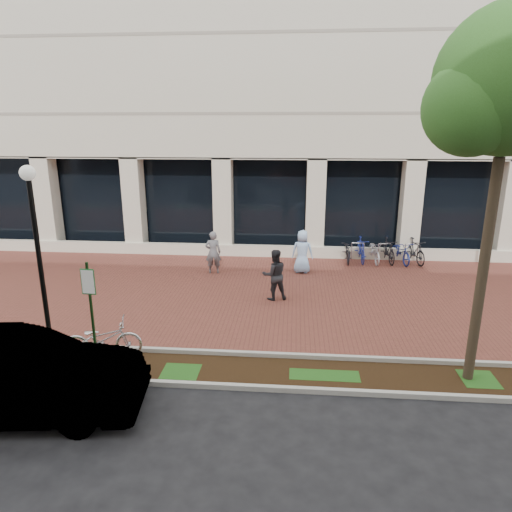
# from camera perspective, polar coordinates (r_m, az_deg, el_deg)

# --- Properties ---
(ground) EXTENTS (120.00, 120.00, 0.00)m
(ground) POSITION_cam_1_polar(r_m,az_deg,el_deg) (15.73, 0.53, -4.59)
(ground) COLOR black
(ground) RESTS_ON ground
(brick_plaza) EXTENTS (40.00, 9.00, 0.01)m
(brick_plaza) POSITION_cam_1_polar(r_m,az_deg,el_deg) (15.73, 0.53, -4.57)
(brick_plaza) COLOR brown
(brick_plaza) RESTS_ON ground
(planting_strip) EXTENTS (40.00, 1.50, 0.01)m
(planting_strip) POSITION_cam_1_polar(r_m,az_deg,el_deg) (10.99, -1.63, -14.22)
(planting_strip) COLOR black
(planting_strip) RESTS_ON ground
(curb_plaza_side) EXTENTS (40.00, 0.12, 0.12)m
(curb_plaza_side) POSITION_cam_1_polar(r_m,az_deg,el_deg) (11.62, -1.21, -12.13)
(curb_plaza_side) COLOR #AEADA4
(curb_plaza_side) RESTS_ON ground
(curb_street_side) EXTENTS (40.00, 0.12, 0.12)m
(curb_street_side) POSITION_cam_1_polar(r_m,az_deg,el_deg) (10.33, -2.12, -16.04)
(curb_street_side) COLOR #AEADA4
(curb_street_side) RESTS_ON ground
(near_office_building) EXTENTS (40.00, 12.12, 16.00)m
(near_office_building) POSITION_cam_1_polar(r_m,az_deg,el_deg) (25.58, 2.59, 26.18)
(near_office_building) COLOR beige
(near_office_building) RESTS_ON ground
(parking_sign) EXTENTS (0.34, 0.07, 2.56)m
(parking_sign) POSITION_cam_1_polar(r_m,az_deg,el_deg) (11.30, -20.00, -5.31)
(parking_sign) COLOR #153B16
(parking_sign) RESTS_ON ground
(lamppost) EXTENTS (0.36, 0.36, 4.67)m
(lamppost) POSITION_cam_1_polar(r_m,az_deg,el_deg) (12.15, -25.57, 0.56)
(lamppost) COLOR black
(lamppost) RESTS_ON ground
(street_tree) EXTENTS (3.43, 2.86, 7.80)m
(street_tree) POSITION_cam_1_polar(r_m,az_deg,el_deg) (10.45, 29.25, 17.54)
(street_tree) COLOR #413325
(street_tree) RESTS_ON ground
(locked_bicycle) EXTENTS (2.00, 1.07, 1.00)m
(locked_bicycle) POSITION_cam_1_polar(r_m,az_deg,el_deg) (11.96, -18.66, -9.80)
(locked_bicycle) COLOR silver
(locked_bicycle) RESTS_ON ground
(pedestrian_left) EXTENTS (0.66, 0.49, 1.66)m
(pedestrian_left) POSITION_cam_1_polar(r_m,az_deg,el_deg) (17.60, -5.38, 0.44)
(pedestrian_left) COLOR #5D5C61
(pedestrian_left) RESTS_ON ground
(pedestrian_mid) EXTENTS (0.97, 0.85, 1.70)m
(pedestrian_mid) POSITION_cam_1_polar(r_m,az_deg,el_deg) (14.88, 2.32, -2.36)
(pedestrian_mid) COLOR #25252A
(pedestrian_mid) RESTS_ON ground
(pedestrian_right) EXTENTS (0.88, 0.62, 1.70)m
(pedestrian_right) POSITION_cam_1_polar(r_m,az_deg,el_deg) (17.67, 5.81, 0.55)
(pedestrian_right) COLOR #94B6DC
(pedestrian_right) RESTS_ON ground
(bollard) EXTENTS (0.12, 0.12, 0.95)m
(bollard) POSITION_cam_1_polar(r_m,az_deg,el_deg) (20.73, 26.48, 0.19)
(bollard) COLOR silver
(bollard) RESTS_ON ground
(bike_rack_cluster) EXTENTS (3.52, 1.85, 1.03)m
(bike_rack_cluster) POSITION_cam_1_polar(r_m,az_deg,el_deg) (19.75, 15.28, 0.63)
(bike_rack_cluster) COLOR black
(bike_rack_cluster) RESTS_ON ground
(sedan_near_curb) EXTENTS (5.08, 2.30, 1.62)m
(sedan_near_curb) POSITION_cam_1_polar(r_m,az_deg,el_deg) (10.31, -27.89, -13.33)
(sedan_near_curb) COLOR #A4A4A9
(sedan_near_curb) RESTS_ON ground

